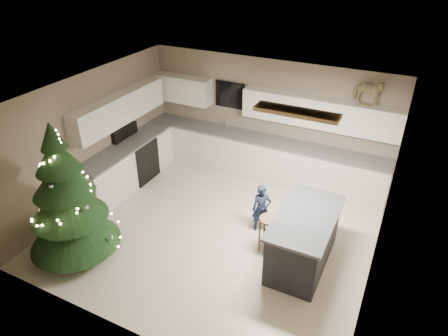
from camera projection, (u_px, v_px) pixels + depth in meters
The scene contains 8 objects.
ground_plane at pixel (216, 229), 7.47m from camera, with size 5.50×5.50×0.00m, color beige.
room_shell at pixel (216, 146), 6.58m from camera, with size 5.52×5.02×2.61m.
cabinetry at pixel (213, 147), 8.72m from camera, with size 5.50×3.20×2.00m.
island at pixel (304, 239), 6.50m from camera, with size 0.90×1.70×0.95m.
bar_stool at pixel (269, 226), 6.79m from camera, with size 0.34×0.34×0.65m.
christmas_tree at pixel (68, 204), 6.43m from camera, with size 1.54×1.49×2.46m.
toddler at pixel (261, 209), 7.24m from camera, with size 0.34×0.23×0.94m, color black.
rocking_horse at pixel (368, 92), 7.37m from camera, with size 0.61×0.35×0.51m.
Camera 1 is at (2.74, -5.20, 4.75)m, focal length 32.00 mm.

